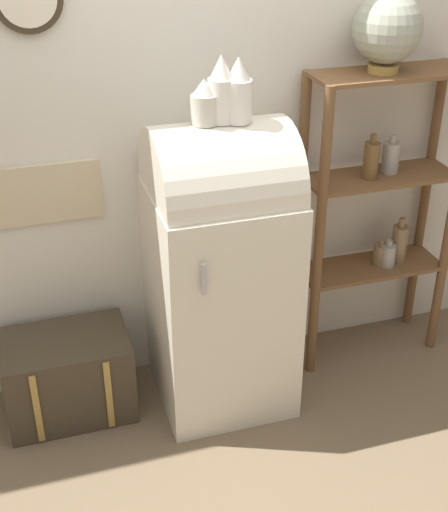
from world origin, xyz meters
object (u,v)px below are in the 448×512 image
(vase_left, at_px, (204,103))
(refrigerator, at_px, (220,264))
(suitcase_trunk, at_px, (68,375))
(globe, at_px, (387,29))
(vase_center, at_px, (221,91))
(vase_right, at_px, (238,92))

(vase_left, bearing_deg, refrigerator, -6.48)
(suitcase_trunk, xyz_separation_m, vase_left, (0.69, -0.07, 1.32))
(refrigerator, bearing_deg, globe, 9.68)
(suitcase_trunk, bearing_deg, vase_center, -5.16)
(suitcase_trunk, distance_m, vase_center, 1.57)
(vase_center, relative_size, vase_right, 1.04)
(globe, distance_m, vase_center, 0.85)
(vase_left, bearing_deg, suitcase_trunk, 174.22)
(globe, xyz_separation_m, vase_center, (-0.82, -0.13, -0.18))
(vase_left, distance_m, vase_center, 0.09)
(suitcase_trunk, height_order, globe, globe)
(globe, distance_m, vase_right, 0.79)
(vase_left, height_order, vase_center, vase_center)
(vase_left, bearing_deg, vase_center, 0.60)
(vase_center, bearing_deg, globe, 9.24)
(suitcase_trunk, relative_size, vase_left, 3.15)
(refrigerator, distance_m, vase_right, 0.82)
(globe, relative_size, vase_center, 1.25)
(suitcase_trunk, height_order, vase_right, vase_right)
(vase_right, bearing_deg, vase_left, 173.50)
(globe, bearing_deg, vase_center, -170.76)
(vase_center, bearing_deg, vase_right, -13.96)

